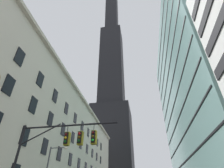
{
  "coord_description": "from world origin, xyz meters",
  "views": [
    {
      "loc": [
        3.19,
        -11.07,
        1.8
      ],
      "look_at": [
        -3.25,
        25.55,
        26.32
      ],
      "focal_mm": 28.1,
      "sensor_mm": 36.0,
      "label": 1
    }
  ],
  "objects": [
    {
      "name": "station_building",
      "position": [
        -18.23,
        27.64,
        11.8
      ],
      "size": [
        15.14,
        67.29,
        23.64
      ],
      "color": "beige",
      "rests_on": "ground"
    },
    {
      "name": "dark_skyscraper",
      "position": [
        -14.19,
        87.0,
        68.84
      ],
      "size": [
        22.59,
        22.59,
        223.77
      ],
      "color": "black",
      "rests_on": "ground"
    },
    {
      "name": "glass_office_midrise",
      "position": [
        18.91,
        26.97,
        21.89
      ],
      "size": [
        15.92,
        42.37,
        43.78
      ],
      "color": "gray",
      "rests_on": "ground"
    },
    {
      "name": "traffic_signal_mast",
      "position": [
        -3.18,
        2.09,
        5.26
      ],
      "size": [
        8.23,
        0.63,
        6.99
      ],
      "color": "black",
      "rests_on": "sidewalk_left"
    }
  ]
}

